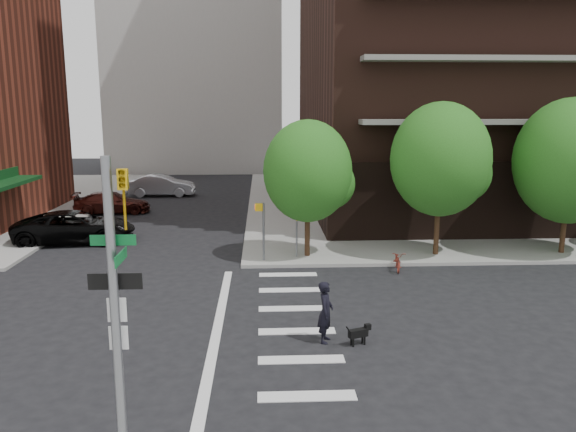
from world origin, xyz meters
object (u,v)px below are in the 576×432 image
parked_car_silver (162,185)px  dog_walker (326,312)px  parked_car_black (75,227)px  parked_car_maroon (112,203)px  scooter (398,260)px  traffic_signal (120,360)px

parked_car_silver → dog_walker: (9.67, -28.04, 0.09)m
parked_car_black → parked_car_maroon: bearing=-4.6°
parked_car_black → scooter: bearing=-116.0°
parked_car_silver → scooter: parked_car_silver is taller
parked_car_maroon → scooter: bearing=-136.6°
scooter → dog_walker: bearing=-110.0°
traffic_signal → parked_car_silver: 35.21m
traffic_signal → parked_car_silver: size_ratio=1.18×
parked_car_black → dog_walker: (11.46, -12.90, 0.11)m
traffic_signal → parked_car_maroon: 28.69m
parked_car_silver → dog_walker: 29.66m
traffic_signal → dog_walker: traffic_signal is taller
parked_car_black → scooter: (15.39, -5.62, -0.40)m
parked_car_silver → parked_car_black: bearing=173.0°
traffic_signal → parked_car_maroon: size_ratio=1.24×
scooter → dog_walker: (-3.93, -7.29, 0.51)m
parked_car_black → scooter: size_ratio=3.69×
parked_car_silver → scooter: 24.81m
parked_car_silver → parked_car_maroon: bearing=164.1°
traffic_signal → parked_car_silver: (-5.40, 34.74, -1.86)m
parked_car_maroon → parked_car_silver: parked_car_silver is taller
parked_car_black → parked_car_maroon: size_ratio=1.22×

